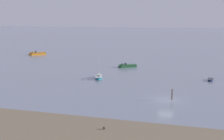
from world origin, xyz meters
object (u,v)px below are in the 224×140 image
at_px(motorboat_moored_0, 35,54).
at_px(mooring_post_near, 172,94).
at_px(rowboat_moored_1, 211,80).
at_px(motorboat_moored_2, 125,66).
at_px(sailboat_moored_0, 99,77).

relative_size(motorboat_moored_0, mooring_post_near, 3.03).
height_order(rowboat_moored_1, mooring_post_near, mooring_post_near).
height_order(motorboat_moored_0, rowboat_moored_1, motorboat_moored_0).
relative_size(motorboat_moored_2, rowboat_moored_1, 1.61).
height_order(motorboat_moored_0, mooring_post_near, mooring_post_near).
relative_size(motorboat_moored_0, rowboat_moored_1, 1.92).
bearing_deg(motorboat_moored_2, mooring_post_near, 77.73).
relative_size(motorboat_moored_0, sailboat_moored_0, 1.15).
xyz_separation_m(motorboat_moored_0, motorboat_moored_2, (39.10, -19.26, -0.05)).
relative_size(sailboat_moored_0, mooring_post_near, 2.64).
distance_m(motorboat_moored_0, mooring_post_near, 76.09).
bearing_deg(motorboat_moored_2, motorboat_moored_0, -66.26).
xyz_separation_m(motorboat_moored_0, rowboat_moored_1, (61.68, -32.24, -0.16)).
relative_size(motorboat_moored_2, sailboat_moored_0, 0.96).
height_order(sailboat_moored_0, mooring_post_near, sailboat_moored_0).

